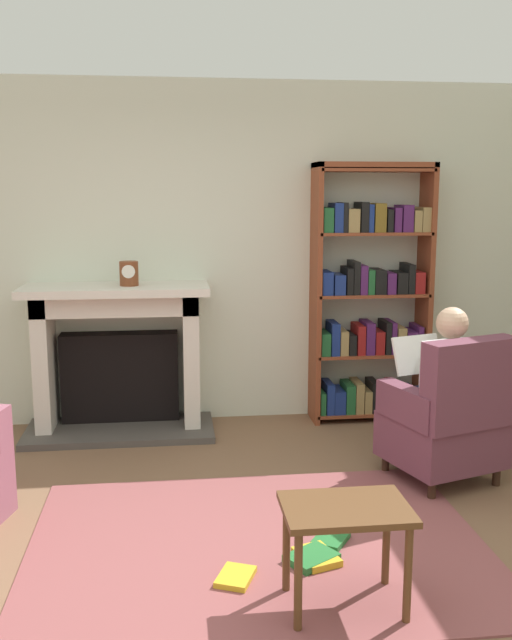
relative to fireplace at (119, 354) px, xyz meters
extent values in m
plane|color=brown|center=(0.84, -2.30, -0.60)|extent=(14.00, 14.00, 0.00)
cube|color=silver|center=(0.84, 0.25, 0.75)|extent=(5.60, 0.10, 2.70)
cube|color=#8D4A4B|center=(0.84, -2.00, -0.60)|extent=(2.40, 1.80, 0.01)
cube|color=#4C4742|center=(0.00, -0.12, -0.58)|extent=(1.43, 0.64, 0.05)
cube|color=black|center=(0.00, 0.10, -0.20)|extent=(0.91, 0.20, 0.70)
cube|color=silver|center=(-0.56, -0.02, -0.06)|extent=(0.12, 0.44, 1.09)
cube|color=silver|center=(0.56, -0.02, -0.06)|extent=(0.12, 0.44, 1.09)
cube|color=silver|center=(0.00, -0.02, 0.41)|extent=(1.23, 0.44, 0.16)
cube|color=silver|center=(0.00, -0.08, 0.52)|extent=(1.39, 0.56, 0.06)
cylinder|color=brown|center=(0.10, -0.10, 0.64)|extent=(0.14, 0.14, 0.18)
cylinder|color=white|center=(0.10, -0.16, 0.66)|extent=(0.10, 0.01, 0.10)
cube|color=brown|center=(1.56, 0.04, 0.43)|extent=(0.04, 0.32, 2.07)
cube|color=brown|center=(2.45, 0.04, 0.43)|extent=(0.04, 0.32, 2.07)
cube|color=brown|center=(2.00, 0.04, 1.44)|extent=(0.94, 0.32, 0.04)
cube|color=brown|center=(2.00, 0.04, -0.54)|extent=(0.90, 0.32, 0.02)
cube|color=#1E592D|center=(1.61, 0.03, -0.44)|extent=(0.04, 0.26, 0.18)
cube|color=navy|center=(1.67, 0.03, -0.41)|extent=(0.06, 0.26, 0.25)
cube|color=navy|center=(1.75, 0.03, -0.44)|extent=(0.09, 0.26, 0.19)
cube|color=#1E592D|center=(1.83, 0.03, -0.41)|extent=(0.07, 0.26, 0.24)
cube|color=#997F4C|center=(1.91, 0.03, -0.41)|extent=(0.07, 0.26, 0.25)
cube|color=#997F4C|center=(1.98, 0.03, -0.44)|extent=(0.06, 0.26, 0.18)
cube|color=black|center=(2.04, 0.03, -0.41)|extent=(0.07, 0.26, 0.25)
cube|color=black|center=(2.13, 0.03, -0.44)|extent=(0.08, 0.26, 0.18)
cube|color=maroon|center=(2.21, 0.03, -0.41)|extent=(0.06, 0.26, 0.24)
cube|color=#4C1E59|center=(2.28, 0.03, -0.44)|extent=(0.07, 0.26, 0.18)
cube|color=navy|center=(2.36, 0.03, -0.44)|extent=(0.06, 0.26, 0.18)
cube|color=brown|center=(2.00, 0.04, -0.06)|extent=(0.90, 0.32, 0.02)
cube|color=#1E592D|center=(1.62, 0.03, 0.04)|extent=(0.07, 0.26, 0.18)
cube|color=navy|center=(1.70, 0.03, 0.08)|extent=(0.07, 0.26, 0.26)
cube|color=#997F4C|center=(1.77, 0.03, 0.05)|extent=(0.06, 0.26, 0.19)
cube|color=black|center=(1.84, 0.03, 0.04)|extent=(0.06, 0.26, 0.16)
cube|color=maroon|center=(1.91, 0.03, 0.07)|extent=(0.06, 0.26, 0.23)
cube|color=#4C1E59|center=(1.98, 0.03, 0.08)|extent=(0.07, 0.26, 0.26)
cube|color=maroon|center=(2.06, 0.03, 0.05)|extent=(0.07, 0.26, 0.18)
cube|color=black|center=(2.13, 0.03, 0.08)|extent=(0.04, 0.26, 0.26)
cube|color=#4C1E59|center=(2.17, 0.03, 0.08)|extent=(0.04, 0.26, 0.26)
cube|color=#997F4C|center=(2.24, 0.03, 0.06)|extent=(0.07, 0.26, 0.21)
cube|color=#4C1E59|center=(2.33, 0.03, 0.04)|extent=(0.08, 0.26, 0.18)
cube|color=#4C1E59|center=(2.39, 0.03, 0.06)|extent=(0.04, 0.26, 0.22)
cube|color=brown|center=(2.00, 0.04, 0.43)|extent=(0.90, 0.32, 0.02)
cube|color=navy|center=(1.63, 0.03, 0.53)|extent=(0.08, 0.26, 0.18)
cube|color=navy|center=(1.72, 0.03, 0.52)|extent=(0.09, 0.26, 0.16)
cube|color=black|center=(1.80, 0.03, 0.55)|extent=(0.05, 0.26, 0.21)
cube|color=black|center=(1.86, 0.03, 0.57)|extent=(0.05, 0.26, 0.26)
cube|color=#4C1E59|center=(1.91, 0.03, 0.56)|extent=(0.06, 0.26, 0.23)
cube|color=#1E592D|center=(1.97, 0.03, 0.54)|extent=(0.05, 0.26, 0.19)
cube|color=black|center=(2.05, 0.03, 0.54)|extent=(0.09, 0.26, 0.19)
cube|color=#4C1E59|center=(2.14, 0.03, 0.52)|extent=(0.07, 0.26, 0.17)
cube|color=black|center=(2.23, 0.03, 0.53)|extent=(0.08, 0.26, 0.17)
cube|color=black|center=(2.30, 0.03, 0.56)|extent=(0.05, 0.26, 0.23)
cube|color=maroon|center=(2.37, 0.03, 0.53)|extent=(0.08, 0.26, 0.17)
cube|color=brown|center=(2.00, 0.04, 0.92)|extent=(0.90, 0.32, 0.02)
cube|color=#1E592D|center=(1.62, 0.03, 1.02)|extent=(0.08, 0.26, 0.19)
cube|color=navy|center=(1.70, 0.03, 1.04)|extent=(0.07, 0.26, 0.23)
cube|color=black|center=(1.76, 0.03, 1.04)|extent=(0.04, 0.26, 0.23)
cube|color=#997F4C|center=(1.82, 0.03, 1.02)|extent=(0.09, 0.26, 0.18)
cube|color=black|center=(1.91, 0.03, 1.04)|extent=(0.06, 0.26, 0.23)
cube|color=navy|center=(1.96, 0.03, 1.04)|extent=(0.04, 0.26, 0.21)
cube|color=brown|center=(2.03, 0.03, 1.04)|extent=(0.09, 0.26, 0.22)
cube|color=black|center=(2.11, 0.03, 1.02)|extent=(0.04, 0.26, 0.17)
cube|color=#4C1E59|center=(2.17, 0.03, 1.02)|extent=(0.06, 0.26, 0.19)
cube|color=#4C1E59|center=(2.25, 0.03, 1.03)|extent=(0.08, 0.26, 0.21)
cube|color=#997F4C|center=(2.33, 0.03, 1.01)|extent=(0.06, 0.26, 0.17)
cube|color=#997F4C|center=(2.41, 0.03, 1.02)|extent=(0.08, 0.26, 0.19)
cube|color=brown|center=(2.00, 0.04, 1.40)|extent=(0.90, 0.32, 0.02)
cylinder|color=#331E14|center=(2.30, -0.94, -0.54)|extent=(0.05, 0.05, 0.12)
cylinder|color=#331E14|center=(1.81, -1.10, -0.54)|extent=(0.05, 0.05, 0.12)
cylinder|color=#331E14|center=(2.45, -1.40, -0.54)|extent=(0.05, 0.05, 0.12)
cylinder|color=#331E14|center=(1.96, -1.55, -0.54)|extent=(0.05, 0.05, 0.12)
cube|color=brown|center=(2.13, -1.25, -0.33)|extent=(0.79, 0.77, 0.30)
cube|color=brown|center=(2.20, -1.48, 0.09)|extent=(0.66, 0.35, 0.55)
cube|color=brown|center=(2.39, -1.16, -0.07)|extent=(0.28, 0.55, 0.22)
cube|color=brown|center=(1.87, -1.33, -0.07)|extent=(0.28, 0.55, 0.22)
cube|color=silver|center=(2.15, -1.29, 0.07)|extent=(0.37, 0.29, 0.50)
sphere|color=#D8AD8C|center=(2.15, -1.29, 0.44)|extent=(0.20, 0.20, 0.20)
cube|color=#191E3F|center=(2.16, -1.08, -0.13)|extent=(0.24, 0.42, 0.12)
cube|color=#191E3F|center=(2.01, -1.13, -0.13)|extent=(0.24, 0.42, 0.12)
cylinder|color=#191E3F|center=(2.10, -0.90, -0.39)|extent=(0.10, 0.10, 0.42)
cylinder|color=#191E3F|center=(1.95, -0.95, -0.39)|extent=(0.10, 0.10, 0.42)
cube|color=white|center=(2.04, -0.98, 0.17)|extent=(0.38, 0.21, 0.25)
cube|color=brown|center=(1.16, -2.60, -0.13)|extent=(0.56, 0.39, 0.03)
cylinder|color=brown|center=(0.92, -2.75, -0.37)|extent=(0.04, 0.04, 0.46)
cylinder|color=brown|center=(1.40, -2.75, -0.37)|extent=(0.04, 0.04, 0.46)
cylinder|color=brown|center=(0.92, -2.45, -0.37)|extent=(0.04, 0.04, 0.46)
cylinder|color=brown|center=(1.40, -2.45, -0.37)|extent=(0.04, 0.04, 0.46)
cube|color=#267233|center=(1.23, -2.03, -0.58)|extent=(0.24, 0.25, 0.03)
cube|color=#267233|center=(1.09, -2.21, -0.57)|extent=(0.30, 0.28, 0.04)
cube|color=gold|center=(0.69, -2.33, -0.58)|extent=(0.22, 0.25, 0.03)
cube|color=gold|center=(1.12, -2.20, -0.57)|extent=(0.24, 0.27, 0.04)
camera|label=1|loc=(0.42, -5.44, 1.24)|focal=39.82mm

